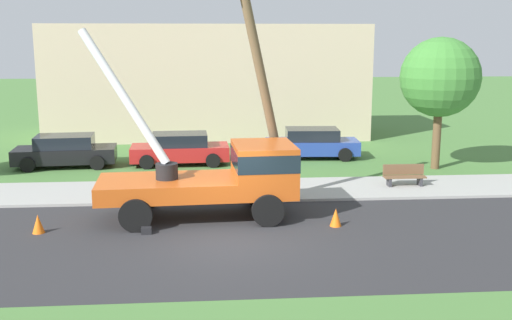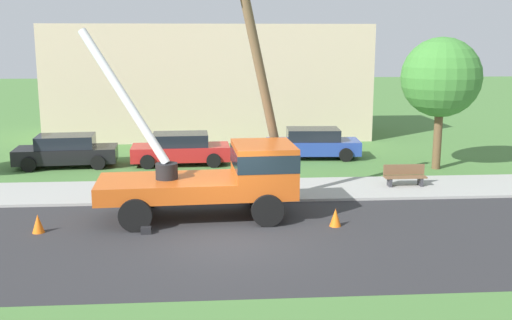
% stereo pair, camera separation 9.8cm
% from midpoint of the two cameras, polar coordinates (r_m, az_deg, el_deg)
% --- Properties ---
extents(ground_plane, '(120.00, 120.00, 0.00)m').
position_cam_midpoint_polar(ground_plane, '(28.99, -3.03, 0.14)').
color(ground_plane, '#477538').
extents(road_asphalt, '(80.00, 7.95, 0.01)m').
position_cam_midpoint_polar(road_asphalt, '(17.38, -2.19, -7.59)').
color(road_asphalt, '#2B2B2D').
rests_on(road_asphalt, ground).
extents(sidewalk_strip, '(80.00, 3.30, 0.10)m').
position_cam_midpoint_polar(sidewalk_strip, '(22.76, -2.69, -2.87)').
color(sidewalk_strip, '#9E9E99').
rests_on(sidewalk_strip, ground).
extents(utility_truck, '(6.89, 3.21, 5.98)m').
position_cam_midpoint_polar(utility_truck, '(19.34, -2.96, -1.30)').
color(utility_truck, '#C65119').
rests_on(utility_truck, ground).
extents(leaning_utility_pole, '(2.72, 1.92, 8.77)m').
position_cam_midpoint_polar(leaning_utility_pole, '(20.42, 0.58, 8.16)').
color(leaning_utility_pole, brown).
rests_on(leaning_utility_pole, ground).
extents(traffic_cone_ahead, '(0.36, 0.36, 0.56)m').
position_cam_midpoint_polar(traffic_cone_ahead, '(18.74, 7.63, -5.38)').
color(traffic_cone_ahead, orange).
rests_on(traffic_cone_ahead, ground).
extents(traffic_cone_behind, '(0.36, 0.36, 0.56)m').
position_cam_midpoint_polar(traffic_cone_behind, '(19.08, -19.68, -5.66)').
color(traffic_cone_behind, orange).
rests_on(traffic_cone_behind, ground).
extents(traffic_cone_curbside, '(0.36, 0.36, 0.56)m').
position_cam_midpoint_polar(traffic_cone_curbside, '(21.06, 0.92, -3.39)').
color(traffic_cone_curbside, orange).
rests_on(traffic_cone_curbside, ground).
extents(parked_sedan_black, '(4.53, 2.25, 1.42)m').
position_cam_midpoint_polar(parked_sedan_black, '(28.32, -17.32, 0.83)').
color(parked_sedan_black, black).
rests_on(parked_sedan_black, ground).
extents(parked_sedan_red, '(4.46, 2.13, 1.42)m').
position_cam_midpoint_polar(parked_sedan_red, '(27.75, -6.99, 1.05)').
color(parked_sedan_red, '#B21E1E').
rests_on(parked_sedan_red, ground).
extents(parked_sedan_blue, '(4.50, 2.18, 1.42)m').
position_cam_midpoint_polar(parked_sedan_blue, '(29.12, 5.46, 1.58)').
color(parked_sedan_blue, '#263F99').
rests_on(parked_sedan_blue, ground).
extents(park_bench, '(1.60, 0.45, 0.90)m').
position_cam_midpoint_polar(park_bench, '(23.89, 13.92, -1.50)').
color(park_bench, brown).
rests_on(park_bench, ground).
extents(roadside_tree_far, '(3.42, 3.42, 5.72)m').
position_cam_midpoint_polar(roadside_tree_far, '(27.37, 17.12, 7.40)').
color(roadside_tree_far, brown).
rests_on(roadside_tree_far, ground).
extents(lowrise_building_backdrop, '(18.00, 6.00, 6.40)m').
position_cam_midpoint_polar(lowrise_building_backdrop, '(35.83, -4.33, 7.44)').
color(lowrise_building_backdrop, '#C6B293').
rests_on(lowrise_building_backdrop, ground).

